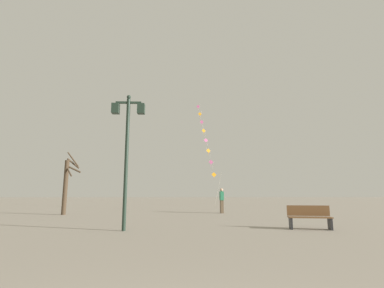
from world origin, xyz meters
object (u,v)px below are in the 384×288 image
at_px(twin_lantern_lamp_post, 127,135).
at_px(kite_flyer, 222,200).
at_px(bare_tree, 66,184).
at_px(park_bench, 309,217).
at_px(kite_train, 206,142).

xyz_separation_m(twin_lantern_lamp_post, kite_flyer, (4.88, 9.27, -2.68)).
relative_size(twin_lantern_lamp_post, bare_tree, 1.28).
bearing_deg(park_bench, kite_flyer, 113.37).
distance_m(kite_train, park_bench, 16.52).
height_order(kite_train, park_bench, kite_train).
bearing_deg(twin_lantern_lamp_post, park_bench, 1.98).
distance_m(kite_flyer, bare_tree, 10.45).
bearing_deg(bare_tree, twin_lantern_lamp_post, -56.15).
height_order(kite_train, bare_tree, kite_train).
bearing_deg(twin_lantern_lamp_post, kite_flyer, 62.21).
relative_size(twin_lantern_lamp_post, park_bench, 3.15).
distance_m(kite_flyer, park_bench, 9.29).
relative_size(kite_train, kite_flyer, 6.54).
relative_size(twin_lantern_lamp_post, kite_train, 0.47).
xyz_separation_m(twin_lantern_lamp_post, bare_tree, (-5.45, 8.12, -1.65)).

